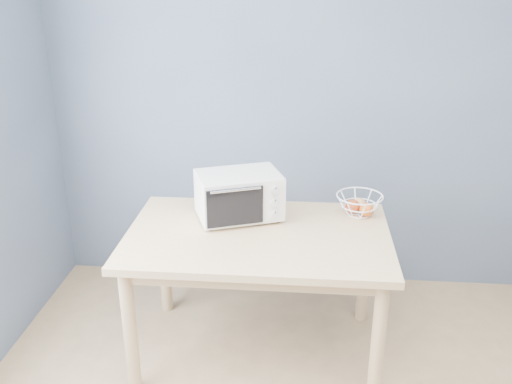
{
  "coord_description": "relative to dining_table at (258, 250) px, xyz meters",
  "views": [
    {
      "loc": [
        -0.34,
        -1.34,
        2.08
      ],
      "look_at": [
        -0.59,
        1.51,
        0.93
      ],
      "focal_mm": 40.0,
      "sensor_mm": 36.0,
      "label": 1
    }
  ],
  "objects": [
    {
      "name": "room",
      "position": [
        0.57,
        -1.38,
        0.65
      ],
      "size": [
        4.01,
        4.51,
        2.61
      ],
      "color": "tan",
      "rests_on": "ground"
    },
    {
      "name": "dining_table",
      "position": [
        0.0,
        0.0,
        0.0
      ],
      "size": [
        1.4,
        0.9,
        0.75
      ],
      "color": "tan",
      "rests_on": "ground"
    },
    {
      "name": "toaster_oven",
      "position": [
        -0.14,
        0.18,
        0.24
      ],
      "size": [
        0.53,
        0.46,
        0.27
      ],
      "rotation": [
        0.0,
        0.0,
        0.36
      ],
      "color": "silver",
      "rests_on": "dining_table"
    },
    {
      "name": "fruit_basket",
      "position": [
        0.55,
        0.29,
        0.16
      ],
      "size": [
        0.3,
        0.3,
        0.12
      ],
      "rotation": [
        0.0,
        0.0,
        0.15
      ],
      "color": "white",
      "rests_on": "dining_table"
    }
  ]
}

